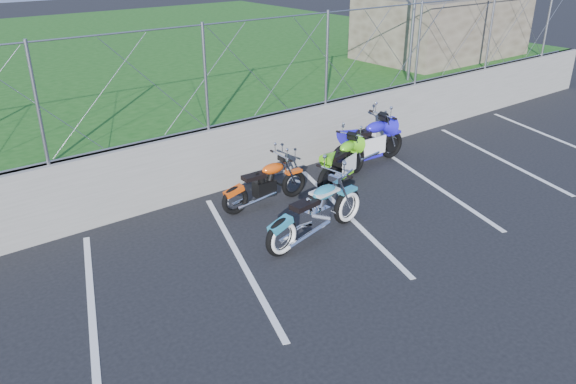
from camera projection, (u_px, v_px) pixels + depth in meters
ground at (277, 285)px, 8.26m from camera, size 90.00×90.00×0.00m
retaining_wall at (164, 173)px, 10.51m from camera, size 30.00×0.22×1.30m
grass_field at (20, 78)px, 17.69m from camera, size 30.00×20.00×1.30m
stone_building at (442, 26)px, 17.19m from camera, size 5.00×3.00×1.80m
chain_link_fence at (156, 86)px, 9.83m from camera, size 28.00×0.03×2.00m
sign_pole at (413, 20)px, 13.94m from camera, size 0.08×0.08×3.00m
parking_lines at (298, 235)px, 9.65m from camera, size 18.29×4.31×0.01m
cruiser_turquoise at (317, 214)px, 9.39m from camera, size 2.26×0.71×1.12m
naked_orange at (266, 185)px, 10.59m from camera, size 1.88×0.64×0.94m
sportbike_green at (343, 164)px, 11.57m from camera, size 1.82×0.76×0.98m
sportbike_blue at (369, 144)px, 12.47m from camera, size 2.14×0.76×1.11m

